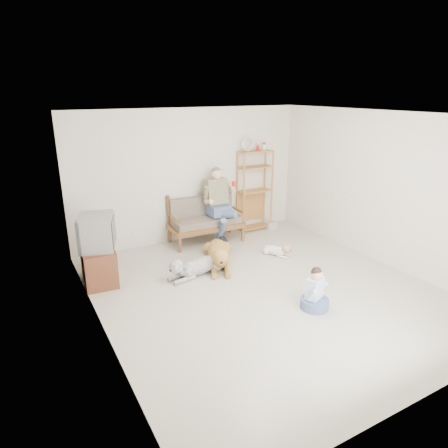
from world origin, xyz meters
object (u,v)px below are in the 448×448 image
golden_retriever (219,254)px  loveseat (205,219)px  tv_stand (98,264)px  etagere (255,190)px

golden_retriever → loveseat: bearing=99.8°
tv_stand → etagere: bearing=19.5°
tv_stand → golden_retriever: 2.09m
tv_stand → loveseat: bearing=24.1°
etagere → golden_retriever: 2.22m
loveseat → golden_retriever: loveseat is taller
etagere → loveseat: bearing=-174.3°
loveseat → golden_retriever: 1.28m
tv_stand → golden_retriever: bearing=-5.8°
loveseat → tv_stand: bearing=-158.5°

